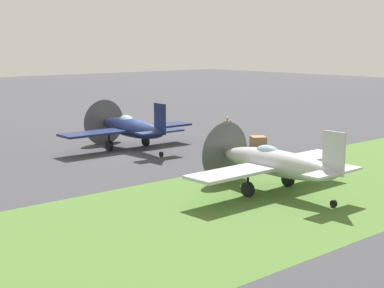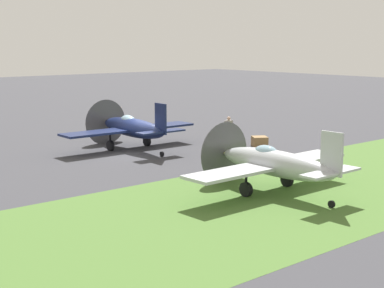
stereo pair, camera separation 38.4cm
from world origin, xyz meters
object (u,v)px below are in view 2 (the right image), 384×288
Objects in this scene: airplane_wingman at (273,163)px; supply_crate at (260,142)px; airplane_lead at (132,128)px; ground_crew_mechanic at (120,118)px; ground_crew_chief at (229,129)px.

airplane_wingman reaches higher than supply_crate.
airplane_wingman is 9.82× the size of supply_crate.
airplane_lead reaches higher than supply_crate.
airplane_lead reaches higher than airplane_wingman.
supply_crate is at bearing 30.41° from ground_crew_mechanic.
ground_crew_mechanic is at bearing 62.55° from airplane_lead.
airplane_wingman is at bearing 2.66° from ground_crew_mechanic.
airplane_wingman is at bearing -133.88° from supply_crate.
airplane_wingman is 5.11× the size of ground_crew_chief.
supply_crate is at bearing 45.48° from airplane_wingman.
ground_crew_mechanic is (3.92, 7.24, -0.42)m from airplane_lead.
supply_crate is (2.68, -11.70, -0.59)m from ground_crew_mechanic.
airplane_wingman is at bearing -95.18° from airplane_lead.
ground_crew_chief is at bearing -19.24° from airplane_lead.
airplane_lead is 9.89× the size of supply_crate.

